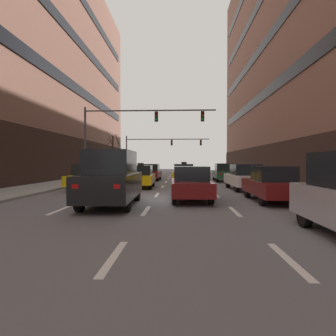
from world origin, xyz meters
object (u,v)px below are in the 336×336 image
object	(u,v)px
car_parked_3	(224,172)
traffic_signal_0	(132,126)
taxi_driving_6	(126,171)
street_tree_0	(113,153)
car_driving_0	(191,184)
pedestrian_0	(313,176)
taxi_driving_3	(89,177)
car_driving_4	(151,172)
car_driving_5	(112,178)
taxi_driving_2	(184,173)
traffic_signal_1	(158,146)
taxi_driving_1	(141,177)
car_parked_2	(245,177)
car_parked_1	(272,184)

from	to	relation	value
car_parked_3	traffic_signal_0	world-z (taller)	traffic_signal_0
taxi_driving_6	traffic_signal_0	world-z (taller)	traffic_signal_0
street_tree_0	car_driving_0	bearing A→B (deg)	-68.74
car_parked_3	pedestrian_0	size ratio (longest dim) A/B	2.94
taxi_driving_3	car_driving_4	bearing A→B (deg)	71.48
taxi_driving_3	car_driving_5	distance (m)	7.46
car_driving_4	taxi_driving_6	xyz separation A→B (m)	(-3.09, 2.94, -0.00)
car_driving_0	taxi_driving_2	bearing A→B (deg)	90.67
taxi_driving_2	traffic_signal_1	xyz separation A→B (m)	(-3.69, 17.75, 3.47)
traffic_signal_0	street_tree_0	xyz separation A→B (m)	(-5.05, 14.21, -1.82)
taxi_driving_2	taxi_driving_3	distance (m)	8.97
traffic_signal_0	traffic_signal_1	bearing A→B (deg)	87.61
taxi_driving_1	car_parked_2	xyz separation A→B (m)	(6.89, -1.27, 0.05)
car_parked_2	traffic_signal_0	size ratio (longest dim) A/B	0.40
traffic_signal_0	street_tree_0	world-z (taller)	traffic_signal_0
street_tree_0	car_driving_5	bearing A→B (deg)	-76.51
car_parked_3	street_tree_0	bearing A→B (deg)	139.10
taxi_driving_3	street_tree_0	bearing A→B (deg)	99.12
car_driving_4	car_parked_2	world-z (taller)	car_parked_2
car_parked_1	pedestrian_0	bearing A→B (deg)	44.67
street_tree_0	car_parked_3	bearing A→B (deg)	-40.90
taxi_driving_3	car_parked_3	distance (m)	13.07
car_driving_5	traffic_signal_1	world-z (taller)	traffic_signal_1
taxi_driving_1	taxi_driving_3	xyz separation A→B (m)	(-3.25, -1.32, 0.03)
car_parked_1	car_driving_0	bearing A→B (deg)	176.44
car_driving_0	taxi_driving_3	distance (m)	8.19
taxi_driving_3	car_driving_5	bearing A→B (deg)	-64.69
car_parked_2	traffic_signal_0	distance (m)	10.74
taxi_driving_6	traffic_signal_0	bearing A→B (deg)	-74.51
car_driving_4	taxi_driving_2	bearing A→B (deg)	-42.63
car_driving_0	car_parked_3	size ratio (longest dim) A/B	0.95
car_driving_0	traffic_signal_1	size ratio (longest dim) A/B	0.34
car_driving_4	street_tree_0	distance (m)	12.42
car_parked_3	pedestrian_0	distance (m)	10.71
car_driving_0	pedestrian_0	distance (m)	7.69
car_driving_0	taxi_driving_3	bearing A→B (deg)	142.22
taxi_driving_1	car_driving_5	bearing A→B (deg)	-90.47
car_driving_5	car_parked_1	world-z (taller)	car_driving_5
taxi_driving_1	car_parked_1	world-z (taller)	taxi_driving_1
car_driving_4	car_parked_2	size ratio (longest dim) A/B	0.97
car_parked_1	traffic_signal_0	distance (m)	14.22
taxi_driving_6	car_parked_1	world-z (taller)	taxi_driving_6
taxi_driving_2	traffic_signal_1	size ratio (longest dim) A/B	0.35
taxi_driving_2	car_parked_2	distance (m)	7.35
taxi_driving_1	traffic_signal_0	size ratio (longest dim) A/B	0.37
car_driving_5	pedestrian_0	xyz separation A→B (m)	(10.32, 4.83, -0.10)
taxi_driving_6	pedestrian_0	xyz separation A→B (m)	(13.49, -14.17, 0.23)
car_parked_1	street_tree_0	size ratio (longest dim) A/B	0.73
car_driving_5	traffic_signal_0	size ratio (longest dim) A/B	0.42
car_parked_2	car_driving_4	bearing A→B (deg)	127.15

